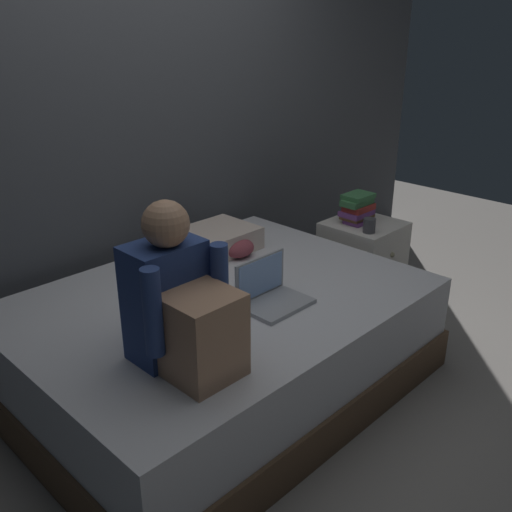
% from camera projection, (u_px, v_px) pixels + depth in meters
% --- Properties ---
extents(ground_plane, '(8.00, 8.00, 0.00)m').
position_uv_depth(ground_plane, '(289.00, 391.00, 2.96)').
color(ground_plane, gray).
extents(wall_back, '(5.60, 0.10, 2.70)m').
position_uv_depth(wall_back, '(135.00, 102.00, 3.21)').
color(wall_back, '#4C4F54').
rests_on(wall_back, ground_plane).
extents(bed, '(2.00, 1.50, 0.52)m').
position_uv_depth(bed, '(221.00, 341.00, 2.92)').
color(bed, brown).
rests_on(bed, ground_plane).
extents(nightstand, '(0.44, 0.46, 0.56)m').
position_uv_depth(nightstand, '(361.00, 263.00, 3.79)').
color(nightstand, beige).
rests_on(nightstand, ground_plane).
extents(person_sitting, '(0.39, 0.44, 0.66)m').
position_uv_depth(person_sitting, '(180.00, 305.00, 2.18)').
color(person_sitting, navy).
rests_on(person_sitting, bed).
extents(laptop, '(0.32, 0.23, 0.22)m').
position_uv_depth(laptop, '(270.00, 293.00, 2.71)').
color(laptop, '#9EA0A5').
rests_on(laptop, bed).
extents(pillow, '(0.56, 0.36, 0.13)m').
position_uv_depth(pillow, '(209.00, 242.00, 3.30)').
color(pillow, beige).
rests_on(pillow, bed).
extents(book_stack, '(0.23, 0.15, 0.19)m').
position_uv_depth(book_stack, '(358.00, 208.00, 3.66)').
color(book_stack, '#703D84').
rests_on(book_stack, nightstand).
extents(mug, '(0.08, 0.08, 0.09)m').
position_uv_depth(mug, '(369.00, 226.00, 3.50)').
color(mug, '#3D3D42').
rests_on(mug, nightstand).
extents(clothes_pile, '(0.19, 0.26, 0.10)m').
position_uv_depth(clothes_pile, '(234.00, 247.00, 3.28)').
color(clothes_pile, '#3D4C8E').
rests_on(clothes_pile, bed).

